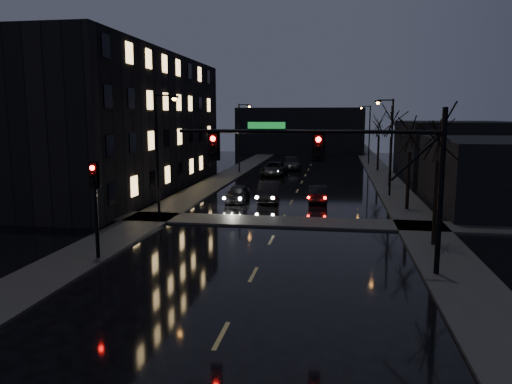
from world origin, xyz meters
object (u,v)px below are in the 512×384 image
at_px(oncoming_car_d, 291,163).
at_px(lead_car, 318,194).
at_px(oncoming_car_c, 275,169).
at_px(oncoming_car_b, 269,192).
at_px(oncoming_car_a, 238,194).

relative_size(oncoming_car_d, lead_car, 1.34).
bearing_deg(oncoming_car_d, oncoming_car_c, -109.52).
xyz_separation_m(oncoming_car_b, lead_car, (3.82, 0.23, -0.09)).
distance_m(oncoming_car_a, oncoming_car_d, 24.36).
bearing_deg(lead_car, oncoming_car_d, -82.72).
distance_m(oncoming_car_b, oncoming_car_c, 17.14).
xyz_separation_m(oncoming_car_a, oncoming_car_b, (2.33, 0.74, 0.09)).
relative_size(oncoming_car_b, oncoming_car_c, 0.84).
bearing_deg(oncoming_car_a, oncoming_car_c, 85.47).
xyz_separation_m(oncoming_car_b, oncoming_car_d, (-0.30, 23.53, 0.02)).
bearing_deg(oncoming_car_a, oncoming_car_d, 82.93).
relative_size(oncoming_car_a, oncoming_car_c, 0.72).
bearing_deg(oncoming_car_d, oncoming_car_a, -102.65).
bearing_deg(lead_car, oncoming_car_a, 6.24).
height_order(oncoming_car_a, lead_car, oncoming_car_a).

